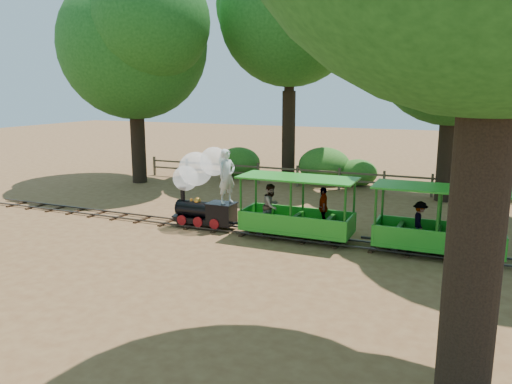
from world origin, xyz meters
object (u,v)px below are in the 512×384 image
at_px(locomotive, 203,181).
at_px(fence, 318,176).
at_px(carriage_rear, 438,229).
at_px(carriage_front, 295,213).

height_order(locomotive, fence, locomotive).
distance_m(carriage_rear, fence, 9.86).
bearing_deg(carriage_front, fence, 101.35).
relative_size(locomotive, carriage_rear, 0.78).
distance_m(carriage_front, carriage_rear, 4.12).
height_order(locomotive, carriage_rear, locomotive).
distance_m(carriage_front, fence, 8.17).
xyz_separation_m(carriage_rear, fence, (-5.73, 8.03, -0.21)).
xyz_separation_m(carriage_front, fence, (-1.61, 8.01, -0.23)).
bearing_deg(fence, carriage_rear, -54.49).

